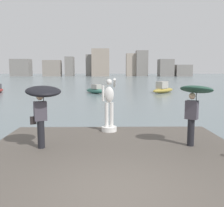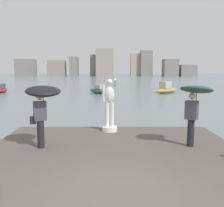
% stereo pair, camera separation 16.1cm
% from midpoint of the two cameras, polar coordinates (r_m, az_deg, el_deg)
% --- Properties ---
extents(ground_plane, '(400.00, 400.00, 0.00)m').
position_cam_midpoint_polar(ground_plane, '(45.11, 0.03, 3.55)').
color(ground_plane, slate).
extents(pier, '(7.92, 9.20, 0.40)m').
position_cam_midpoint_polar(pier, '(7.13, 0.72, -14.51)').
color(pier, '#564F47').
rests_on(pier, ground).
extents(statue_white_figure, '(0.61, 0.87, 2.14)m').
position_cam_midpoint_polar(statue_white_figure, '(10.53, -0.18, -1.29)').
color(statue_white_figure, white).
rests_on(statue_white_figure, pier).
extents(onlooker_left, '(1.45, 1.46, 2.01)m').
position_cam_midpoint_polar(onlooker_left, '(8.49, -14.44, 1.13)').
color(onlooker_left, black).
rests_on(onlooker_left, pier).
extents(onlooker_right, '(1.43, 1.44, 2.03)m').
position_cam_midpoint_polar(onlooker_right, '(8.74, 17.92, 0.97)').
color(onlooker_right, black).
rests_on(onlooker_right, pier).
extents(boat_near, '(1.50, 3.36, 1.13)m').
position_cam_midpoint_polar(boat_near, '(37.18, -22.76, 2.85)').
color(boat_near, '#9E2D28').
rests_on(boat_near, ground).
extents(boat_mid, '(3.00, 3.56, 1.14)m').
position_cam_midpoint_polar(boat_mid, '(32.94, -2.88, 2.93)').
color(boat_mid, '#336B5B').
rests_on(boat_mid, ground).
extents(boat_far, '(3.94, 4.23, 1.47)m').
position_cam_midpoint_polar(boat_far, '(34.32, 11.74, 3.11)').
color(boat_far, '#B2993D').
rests_on(boat_far, ground).
extents(distant_skyline, '(89.59, 13.12, 13.54)m').
position_cam_midpoint_polar(distant_skyline, '(134.40, -0.80, 8.12)').
color(distant_skyline, gray).
rests_on(distant_skyline, ground).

